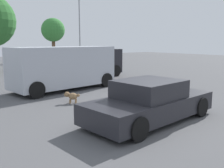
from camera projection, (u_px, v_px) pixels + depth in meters
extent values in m
plane|color=#515154|center=(150.00, 121.00, 7.87)|extent=(80.00, 80.00, 0.00)
cube|color=#232328|center=(151.00, 106.00, 7.90)|extent=(4.69, 2.25, 0.59)
cube|color=#232328|center=(149.00, 89.00, 7.74)|extent=(2.06, 1.84, 0.54)
cube|color=slate|center=(166.00, 85.00, 8.34)|extent=(0.21, 1.53, 0.45)
cube|color=slate|center=(129.00, 93.00, 7.13)|extent=(0.21, 1.53, 0.45)
cylinder|color=black|center=(159.00, 99.00, 9.59)|extent=(0.66, 0.28, 0.64)
cylinder|color=black|center=(201.00, 107.00, 8.36)|extent=(0.66, 0.28, 0.64)
cylinder|color=black|center=(95.00, 115.00, 7.48)|extent=(0.66, 0.28, 0.64)
cylinder|color=black|center=(138.00, 129.00, 6.25)|extent=(0.66, 0.28, 0.64)
ellipsoid|color=olive|center=(73.00, 96.00, 10.17)|extent=(0.45, 0.44, 0.27)
sphere|color=olive|center=(67.00, 94.00, 10.16)|extent=(0.22, 0.22, 0.22)
sphere|color=olive|center=(65.00, 95.00, 10.17)|extent=(0.10, 0.10, 0.10)
cylinder|color=olive|center=(70.00, 102.00, 10.13)|extent=(0.06, 0.06, 0.17)
cylinder|color=olive|center=(71.00, 101.00, 10.28)|extent=(0.06, 0.06, 0.17)
cylinder|color=olive|center=(76.00, 102.00, 10.13)|extent=(0.06, 0.06, 0.17)
cylinder|color=olive|center=(76.00, 101.00, 10.27)|extent=(0.06, 0.06, 0.17)
sphere|color=olive|center=(78.00, 95.00, 10.16)|extent=(0.12, 0.12, 0.12)
cube|color=#B2B7C1|center=(64.00, 66.00, 12.99)|extent=(5.62, 2.69, 1.98)
cube|color=slate|center=(102.00, 56.00, 14.77)|extent=(0.28, 1.68, 0.79)
cylinder|color=black|center=(85.00, 77.00, 15.25)|extent=(0.79, 0.35, 0.76)
cylinder|color=black|center=(106.00, 80.00, 13.93)|extent=(0.79, 0.35, 0.76)
cylinder|color=black|center=(17.00, 85.00, 12.32)|extent=(0.79, 0.35, 0.76)
cylinder|color=black|center=(36.00, 90.00, 11.00)|extent=(0.79, 0.35, 0.76)
cube|color=black|center=(87.00, 62.00, 17.60)|extent=(4.98, 2.07, 1.70)
cube|color=slate|center=(114.00, 55.00, 19.05)|extent=(0.12, 1.59, 0.68)
cylinder|color=black|center=(101.00, 69.00, 19.55)|extent=(0.81, 0.28, 0.80)
cylinder|color=black|center=(116.00, 71.00, 18.20)|extent=(0.81, 0.28, 0.80)
cylinder|color=black|center=(57.00, 72.00, 17.22)|extent=(0.81, 0.28, 0.80)
cylinder|color=black|center=(71.00, 75.00, 15.87)|extent=(0.81, 0.28, 0.80)
cylinder|color=gray|center=(109.00, 74.00, 16.28)|extent=(0.13, 0.13, 0.79)
cylinder|color=gray|center=(110.00, 75.00, 16.12)|extent=(0.13, 0.13, 0.79)
cube|color=red|center=(109.00, 64.00, 16.09)|extent=(0.33, 0.45, 0.56)
cylinder|color=red|center=(108.00, 64.00, 16.32)|extent=(0.09, 0.09, 0.66)
cylinder|color=red|center=(111.00, 65.00, 15.88)|extent=(0.09, 0.09, 0.66)
sphere|color=beige|center=(109.00, 58.00, 16.03)|extent=(0.21, 0.21, 0.21)
cylinder|color=gray|center=(80.00, 32.00, 29.02)|extent=(0.14, 0.14, 7.19)
cylinder|color=brown|center=(54.00, 50.00, 32.79)|extent=(0.43, 0.43, 2.86)
sphere|color=#387F38|center=(53.00, 30.00, 32.37)|extent=(3.00, 3.00, 3.00)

